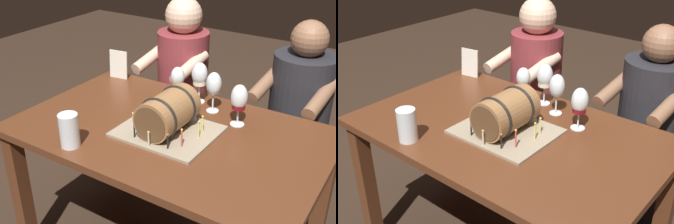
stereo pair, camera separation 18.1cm
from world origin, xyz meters
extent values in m
cube|color=#562D19|center=(0.00, 0.00, 0.73)|extent=(1.38, 0.86, 0.03)
cube|color=#562D19|center=(-0.63, -0.37, 0.36)|extent=(0.07, 0.07, 0.71)
cube|color=#562D19|center=(-0.63, 0.37, 0.36)|extent=(0.07, 0.07, 0.71)
cube|color=#562D19|center=(0.63, 0.37, 0.36)|extent=(0.07, 0.07, 0.71)
cube|color=gray|center=(0.01, -0.03, 0.75)|extent=(0.42, 0.35, 0.01)
cylinder|color=olive|center=(0.01, -0.03, 0.85)|extent=(0.18, 0.27, 0.18)
cylinder|color=brown|center=(0.01, -0.17, 0.85)|extent=(0.15, 0.00, 0.15)
cylinder|color=brown|center=(0.01, 0.11, 0.85)|extent=(0.15, 0.00, 0.15)
torus|color=black|center=(0.01, -0.10, 0.85)|extent=(0.19, 0.01, 0.19)
torus|color=black|center=(0.01, 0.05, 0.85)|extent=(0.19, 0.01, 0.19)
cylinder|color=#EAD666|center=(0.16, -0.02, 0.80)|extent=(0.01, 0.01, 0.07)
sphere|color=#F9C64C|center=(0.16, -0.02, 0.84)|extent=(0.01, 0.01, 0.01)
cylinder|color=#EAD666|center=(0.14, 0.04, 0.79)|extent=(0.01, 0.01, 0.07)
sphere|color=#F9C64C|center=(0.14, 0.04, 0.83)|extent=(0.01, 0.01, 0.01)
cylinder|color=black|center=(0.08, 0.11, 0.79)|extent=(0.01, 0.01, 0.06)
sphere|color=#F9C64C|center=(0.08, 0.11, 0.83)|extent=(0.01, 0.01, 0.01)
cylinder|color=black|center=(0.02, 0.13, 0.80)|extent=(0.01, 0.01, 0.08)
sphere|color=#F9C64C|center=(0.02, 0.13, 0.85)|extent=(0.01, 0.01, 0.01)
cylinder|color=#EAD666|center=(-0.07, 0.10, 0.79)|extent=(0.01, 0.01, 0.06)
sphere|color=#F9C64C|center=(-0.07, 0.10, 0.83)|extent=(0.01, 0.01, 0.01)
cylinder|color=#D64C47|center=(-0.12, 0.05, 0.80)|extent=(0.01, 0.01, 0.07)
sphere|color=#F9C64C|center=(-0.12, 0.05, 0.84)|extent=(0.01, 0.01, 0.01)
cylinder|color=silver|center=(-0.14, -0.04, 0.79)|extent=(0.01, 0.01, 0.06)
sphere|color=#F9C64C|center=(-0.14, -0.04, 0.83)|extent=(0.01, 0.01, 0.01)
cylinder|color=silver|center=(-0.11, -0.11, 0.80)|extent=(0.01, 0.01, 0.08)
sphere|color=#F9C64C|center=(-0.11, -0.11, 0.84)|extent=(0.01, 0.01, 0.01)
cylinder|color=black|center=(-0.07, -0.16, 0.79)|extent=(0.01, 0.01, 0.07)
sphere|color=#F9C64C|center=(-0.07, -0.16, 0.83)|extent=(0.01, 0.01, 0.01)
cylinder|color=silver|center=(0.02, -0.19, 0.79)|extent=(0.01, 0.01, 0.06)
sphere|color=#F9C64C|center=(0.02, -0.19, 0.83)|extent=(0.01, 0.01, 0.01)
cylinder|color=black|center=(0.09, -0.16, 0.79)|extent=(0.01, 0.01, 0.06)
sphere|color=#F9C64C|center=(0.09, -0.16, 0.83)|extent=(0.01, 0.01, 0.01)
cylinder|color=#D64C47|center=(0.13, -0.12, 0.80)|extent=(0.01, 0.01, 0.07)
sphere|color=#F9C64C|center=(0.13, -0.12, 0.84)|extent=(0.01, 0.01, 0.01)
cylinder|color=white|center=(0.08, 0.27, 0.75)|extent=(0.06, 0.06, 0.00)
cylinder|color=white|center=(0.08, 0.27, 0.79)|extent=(0.01, 0.01, 0.08)
ellipsoid|color=white|center=(0.08, 0.27, 0.89)|extent=(0.07, 0.07, 0.12)
cylinder|color=white|center=(-0.14, 0.29, 0.75)|extent=(0.07, 0.07, 0.00)
cylinder|color=white|center=(-0.14, 0.29, 0.79)|extent=(0.01, 0.01, 0.07)
ellipsoid|color=white|center=(-0.14, 0.29, 0.87)|extent=(0.07, 0.07, 0.10)
cylinder|color=#C6842D|center=(-0.14, 0.29, 0.84)|extent=(0.06, 0.06, 0.03)
cylinder|color=white|center=(0.24, 0.20, 0.75)|extent=(0.06, 0.06, 0.00)
cylinder|color=white|center=(0.24, 0.20, 0.79)|extent=(0.01, 0.01, 0.07)
ellipsoid|color=white|center=(0.24, 0.20, 0.89)|extent=(0.08, 0.08, 0.12)
cylinder|color=maroon|center=(0.24, 0.20, 0.85)|extent=(0.06, 0.06, 0.03)
cylinder|color=white|center=(-0.03, 0.32, 0.75)|extent=(0.06, 0.06, 0.00)
cylinder|color=white|center=(-0.03, 0.32, 0.80)|extent=(0.01, 0.01, 0.09)
ellipsoid|color=white|center=(-0.03, 0.32, 0.90)|extent=(0.08, 0.08, 0.12)
cylinder|color=beige|center=(-0.03, 0.32, 0.86)|extent=(0.06, 0.06, 0.04)
cylinder|color=white|center=(-0.27, -0.34, 0.82)|extent=(0.08, 0.08, 0.14)
cylinder|color=#C6842D|center=(-0.27, -0.34, 0.80)|extent=(0.08, 0.08, 0.09)
cylinder|color=white|center=(-0.27, -0.34, 0.85)|extent=(0.08, 0.08, 0.01)
cube|color=silver|center=(-0.57, 0.36, 0.83)|extent=(0.11, 0.03, 0.16)
cube|color=#4C1B1E|center=(-0.37, 0.73, 0.23)|extent=(0.34, 0.32, 0.45)
cylinder|color=maroon|center=(-0.37, 0.73, 0.71)|extent=(0.34, 0.34, 0.51)
sphere|color=beige|center=(-0.37, 0.73, 1.06)|extent=(0.22, 0.22, 0.22)
cylinder|color=beige|center=(-0.24, 0.58, 0.81)|extent=(0.09, 0.31, 0.14)
cylinder|color=beige|center=(-0.52, 0.60, 0.81)|extent=(0.09, 0.31, 0.14)
cube|color=black|center=(0.37, 0.73, 0.23)|extent=(0.34, 0.32, 0.45)
cylinder|color=#232328|center=(0.37, 0.73, 0.70)|extent=(0.36, 0.36, 0.50)
sphere|color=brown|center=(0.37, 0.73, 1.04)|extent=(0.19, 0.19, 0.19)
cylinder|color=brown|center=(0.50, 0.58, 0.80)|extent=(0.10, 0.31, 0.14)
cylinder|color=brown|center=(0.21, 0.61, 0.80)|extent=(0.10, 0.31, 0.14)
camera|label=1|loc=(0.90, -1.39, 1.66)|focal=45.23mm
camera|label=2|loc=(1.04, -1.28, 1.66)|focal=45.23mm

